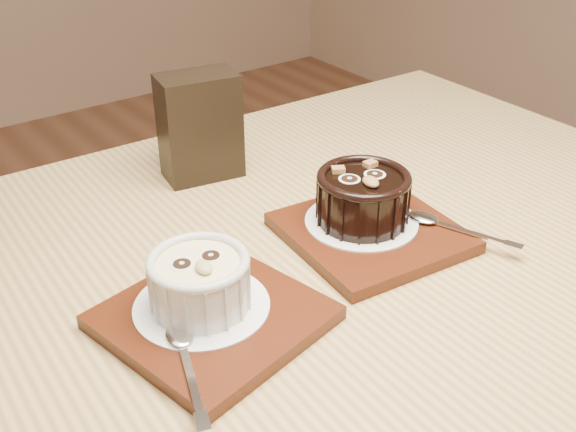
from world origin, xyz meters
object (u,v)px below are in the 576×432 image
(ramekin_white, at_px, (200,280))
(ramekin_dark, at_px, (363,195))
(table, at_px, (278,340))
(tray_right, at_px, (371,233))
(tray_left, at_px, (213,317))
(condiment_stand, at_px, (200,127))

(ramekin_white, relative_size, ramekin_dark, 0.90)
(table, bearing_deg, tray_right, -3.08)
(tray_left, height_order, condiment_stand, condiment_stand)
(table, bearing_deg, ramekin_white, -170.54)
(table, distance_m, ramekin_white, 0.17)
(ramekin_white, relative_size, condiment_stand, 0.68)
(tray_right, relative_size, condiment_stand, 1.29)
(tray_left, xyz_separation_m, condiment_stand, (0.15, 0.28, 0.06))
(tray_left, xyz_separation_m, ramekin_white, (-0.00, 0.01, 0.04))
(tray_left, xyz_separation_m, ramekin_dark, (0.22, 0.04, 0.04))
(ramekin_white, height_order, condiment_stand, condiment_stand)
(ramekin_white, height_order, ramekin_dark, ramekin_dark)
(ramekin_dark, bearing_deg, tray_right, -69.31)
(tray_left, bearing_deg, ramekin_dark, 9.70)
(ramekin_dark, bearing_deg, tray_left, -154.88)
(ramekin_dark, height_order, condiment_stand, condiment_stand)
(tray_right, bearing_deg, condiment_stand, 105.88)
(condiment_stand, bearing_deg, tray_right, -74.12)
(table, height_order, ramekin_dark, ramekin_dark)
(table, distance_m, tray_right, 0.16)
(table, bearing_deg, condiment_stand, 77.55)
(table, height_order, ramekin_white, ramekin_white)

